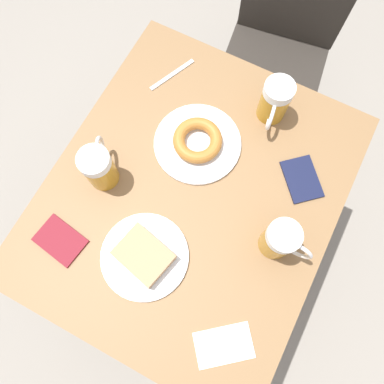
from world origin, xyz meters
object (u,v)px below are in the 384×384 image
(passport_far_edge, at_px, (60,240))
(beer_mug_left, at_px, (275,102))
(chair, at_px, (285,31))
(beer_mug_center, at_px, (99,167))
(plate_with_cake, at_px, (144,256))
(plate_with_donut, at_px, (198,142))
(beer_mug_right, at_px, (280,240))
(fork, at_px, (172,75))
(passport_near_edge, at_px, (302,179))
(napkin_folded, at_px, (224,345))

(passport_far_edge, bearing_deg, beer_mug_left, 60.40)
(chair, height_order, beer_mug_center, chair)
(plate_with_cake, bearing_deg, passport_far_edge, -163.26)
(plate_with_donut, height_order, beer_mug_right, beer_mug_right)
(plate_with_cake, bearing_deg, beer_mug_right, 32.64)
(plate_with_donut, relative_size, beer_mug_right, 1.81)
(beer_mug_right, height_order, passport_far_edge, beer_mug_right)
(plate_with_cake, relative_size, beer_mug_left, 1.67)
(fork, distance_m, passport_near_edge, 0.50)
(chair, bearing_deg, fork, -122.06)
(napkin_folded, bearing_deg, plate_with_cake, 160.36)
(chair, bearing_deg, beer_mug_left, -86.62)
(beer_mug_center, height_order, passport_far_edge, beer_mug_center)
(beer_mug_right, bearing_deg, beer_mug_center, -175.28)
(plate_with_donut, bearing_deg, passport_far_edge, -115.29)
(passport_far_edge, bearing_deg, fork, 87.77)
(plate_with_donut, relative_size, passport_near_edge, 1.63)
(chair, relative_size, passport_far_edge, 6.78)
(plate_with_cake, distance_m, passport_near_edge, 0.48)
(passport_near_edge, bearing_deg, beer_mug_center, -153.73)
(passport_near_edge, bearing_deg, beer_mug_left, 137.81)
(plate_with_cake, relative_size, passport_near_edge, 1.50)
(napkin_folded, relative_size, passport_near_edge, 1.06)
(beer_mug_left, bearing_deg, napkin_folded, -76.05)
(plate_with_donut, distance_m, passport_near_edge, 0.31)
(beer_mug_left, height_order, beer_mug_right, same)
(beer_mug_center, height_order, passport_near_edge, beer_mug_center)
(chair, xyz_separation_m, passport_far_edge, (-0.24, -1.08, 0.22))
(fork, bearing_deg, passport_near_edge, -15.21)
(beer_mug_center, bearing_deg, beer_mug_right, 4.72)
(beer_mug_left, bearing_deg, passport_far_edge, -119.60)
(napkin_folded, bearing_deg, beer_mug_center, 153.53)
(plate_with_cake, bearing_deg, beer_mug_left, 77.25)
(napkin_folded, bearing_deg, plate_with_donut, 123.99)
(plate_with_cake, distance_m, plate_with_donut, 0.35)
(napkin_folded, relative_size, fork, 1.06)
(plate_with_cake, xyz_separation_m, plate_with_donut, (-0.02, 0.35, -0.00))
(beer_mug_right, height_order, napkin_folded, beer_mug_right)
(plate_with_donut, distance_m, beer_mug_right, 0.36)
(napkin_folded, bearing_deg, passport_near_edge, 89.47)
(beer_mug_left, height_order, napkin_folded, beer_mug_left)
(napkin_folded, xyz_separation_m, passport_near_edge, (0.00, 0.48, 0.00))
(chair, relative_size, beer_mug_right, 6.82)
(plate_with_donut, distance_m, fork, 0.24)
(plate_with_donut, relative_size, passport_far_edge, 1.80)
(beer_mug_left, relative_size, beer_mug_right, 1.00)
(napkin_folded, relative_size, passport_far_edge, 1.18)
(plate_with_donut, bearing_deg, fork, 135.74)
(beer_mug_center, xyz_separation_m, fork, (0.01, 0.37, -0.07))
(passport_near_edge, bearing_deg, fork, 164.79)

